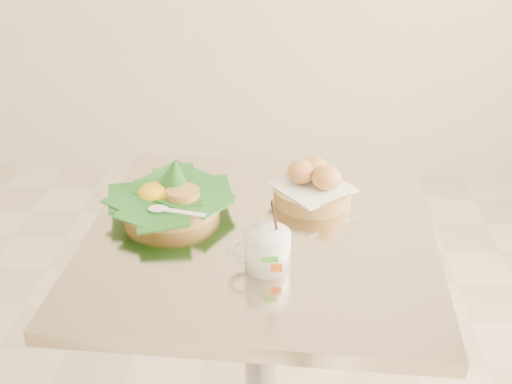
# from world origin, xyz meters

# --- Properties ---
(cafe_table) EXTENTS (0.73, 0.73, 0.75)m
(cafe_table) POSITION_xyz_m (0.20, 0.00, 0.53)
(cafe_table) COLOR gray
(cafe_table) RESTS_ON floor
(rice_basket) EXTENTS (0.26, 0.26, 0.13)m
(rice_basket) POSITION_xyz_m (0.01, 0.09, 0.78)
(rice_basket) COLOR tan
(rice_basket) RESTS_ON cafe_table
(bread_basket) EXTENTS (0.20, 0.20, 0.09)m
(bread_basket) POSITION_xyz_m (0.31, 0.15, 0.79)
(bread_basket) COLOR tan
(bread_basket) RESTS_ON cafe_table
(coffee_mug) EXTENTS (0.12, 0.09, 0.15)m
(coffee_mug) POSITION_xyz_m (0.22, -0.12, 0.79)
(coffee_mug) COLOR white
(coffee_mug) RESTS_ON cafe_table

